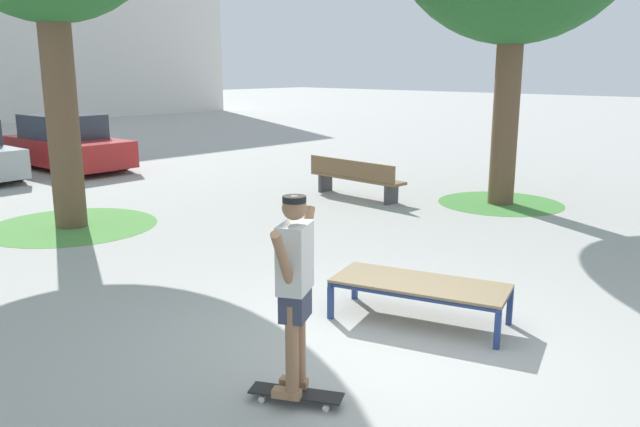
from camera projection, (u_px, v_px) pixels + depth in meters
ground_plane at (384, 346)px, 6.50m from camera, size 120.00×120.00×0.00m
skate_box at (420, 286)px, 7.05m from camera, size 1.28×2.04×0.46m
skateboard at (296, 394)px, 5.40m from camera, size 0.55×0.80×0.09m
skater at (295, 282)px, 5.18m from camera, size 0.92×0.54×1.69m
grass_patch_near_right at (500, 203)px, 13.32m from camera, size 2.55×2.55×0.01m
grass_patch_mid_back at (72, 226)px, 11.41m from camera, size 2.96×2.96×0.01m
car_red at (66, 144)px, 17.62m from camera, size 2.08×4.28×1.50m
park_bench at (355, 177)px, 13.79m from camera, size 0.54×2.42×0.83m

